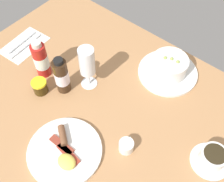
# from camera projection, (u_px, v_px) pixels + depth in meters

# --- Properties ---
(ground_plane) EXTENTS (1.10, 0.84, 0.03)m
(ground_plane) POSITION_uv_depth(u_px,v_px,m) (94.00, 103.00, 1.02)
(ground_plane) COLOR #B27F51
(porridge_bowl) EXTENTS (0.23, 0.23, 0.09)m
(porridge_bowl) POSITION_uv_depth(u_px,v_px,m) (169.00, 67.00, 1.05)
(porridge_bowl) COLOR white
(porridge_bowl) RESTS_ON ground_plane
(cutlery_setting) EXTENTS (0.14, 0.20, 0.01)m
(cutlery_setting) POSITION_uv_depth(u_px,v_px,m) (23.00, 45.00, 1.16)
(cutlery_setting) COLOR white
(cutlery_setting) RESTS_ON ground_plane
(coffee_cup) EXTENTS (0.12, 0.13, 0.06)m
(coffee_cup) POSITION_uv_depth(u_px,v_px,m) (212.00, 158.00, 0.85)
(coffee_cup) COLOR white
(coffee_cup) RESTS_ON ground_plane
(creamer_jug) EXTENTS (0.05, 0.06, 0.05)m
(creamer_jug) POSITION_uv_depth(u_px,v_px,m) (126.00, 146.00, 0.88)
(creamer_jug) COLOR white
(creamer_jug) RESTS_ON ground_plane
(wine_glass) EXTENTS (0.06, 0.06, 0.18)m
(wine_glass) POSITION_uv_depth(u_px,v_px,m) (87.00, 63.00, 0.96)
(wine_glass) COLOR white
(wine_glass) RESTS_ON ground_plane
(jam_jar) EXTENTS (0.05, 0.05, 0.05)m
(jam_jar) POSITION_uv_depth(u_px,v_px,m) (40.00, 87.00, 1.01)
(jam_jar) COLOR #3B290B
(jam_jar) RESTS_ON ground_plane
(sauce_bottle_brown) EXTENTS (0.05, 0.05, 0.16)m
(sauce_bottle_brown) POSITION_uv_depth(u_px,v_px,m) (62.00, 76.00, 0.98)
(sauce_bottle_brown) COLOR #382314
(sauce_bottle_brown) RESTS_ON ground_plane
(sauce_bottle_red) EXTENTS (0.05, 0.05, 0.16)m
(sauce_bottle_red) POSITION_uv_depth(u_px,v_px,m) (41.00, 60.00, 1.02)
(sauce_bottle_red) COLOR #B21E19
(sauce_bottle_red) RESTS_ON ground_plane
(breakfast_plate) EXTENTS (0.24, 0.24, 0.04)m
(breakfast_plate) POSITION_uv_depth(u_px,v_px,m) (65.00, 151.00, 0.88)
(breakfast_plate) COLOR white
(breakfast_plate) RESTS_ON ground_plane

